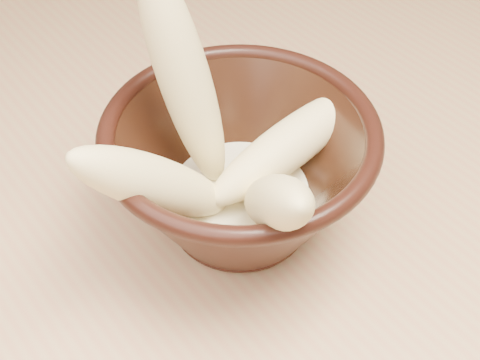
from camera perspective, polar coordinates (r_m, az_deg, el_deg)
name	(u,v)px	position (r m, az deg, el deg)	size (l,w,h in m)	color
table	(218,217)	(0.69, -1.93, -3.13)	(1.20, 0.80, 0.75)	tan
bowl	(240,171)	(0.53, 0.00, 0.75)	(0.21, 0.21, 0.12)	black
milk_puddle	(240,196)	(0.55, 0.00, -1.35)	(0.12, 0.12, 0.02)	#F2EAC3
banana_upright	(184,78)	(0.50, -4.78, 8.69)	(0.04, 0.04, 0.20)	#F8DD92
banana_left	(155,184)	(0.48, -7.26, -0.30)	(0.04, 0.04, 0.16)	#F8DD92
banana_across	(289,144)	(0.54, 4.23, 3.04)	(0.04, 0.04, 0.16)	#F8DD92
banana_front	(276,202)	(0.46, 3.12, -1.93)	(0.04, 0.04, 0.16)	#F8DD92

